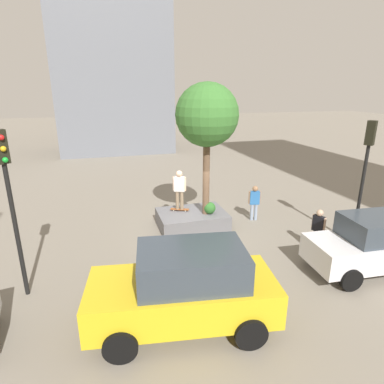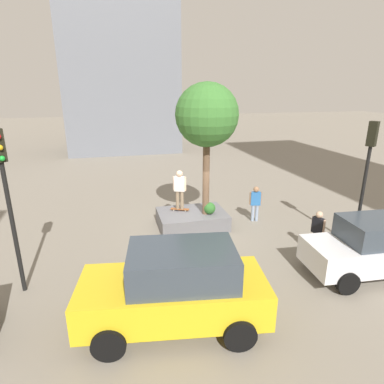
{
  "view_description": "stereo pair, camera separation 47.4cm",
  "coord_description": "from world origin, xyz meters",
  "px_view_note": "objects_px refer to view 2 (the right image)",
  "views": [
    {
      "loc": [
        3.45,
        11.93,
        5.7
      ],
      "look_at": [
        -0.11,
        -0.36,
        1.56
      ],
      "focal_mm": 30.17,
      "sensor_mm": 36.0,
      "label": 1
    },
    {
      "loc": [
        3.0,
        12.05,
        5.7
      ],
      "look_at": [
        -0.11,
        -0.36,
        1.56
      ],
      "focal_mm": 30.17,
      "sensor_mm": 36.0,
      "label": 2
    }
  ],
  "objects_px": {
    "police_car": "(373,247)",
    "traffic_light_corner": "(6,186)",
    "skateboarder": "(180,187)",
    "taxi_cab": "(176,288)",
    "skateboard": "(180,209)",
    "traffic_light_median": "(368,164)",
    "planter_ledge": "(192,219)",
    "plaza_tree": "(207,116)",
    "pedestrian_crossing": "(318,229)",
    "bystander_watching": "(255,201)"
  },
  "relations": [
    {
      "from": "police_car",
      "to": "traffic_light_corner",
      "type": "relative_size",
      "value": 0.88
    },
    {
      "from": "skateboarder",
      "to": "traffic_light_corner",
      "type": "bearing_deg",
      "value": 33.36
    },
    {
      "from": "skateboarder",
      "to": "taxi_cab",
      "type": "height_order",
      "value": "skateboarder"
    },
    {
      "from": "skateboard",
      "to": "taxi_cab",
      "type": "height_order",
      "value": "taxi_cab"
    },
    {
      "from": "police_car",
      "to": "traffic_light_median",
      "type": "height_order",
      "value": "traffic_light_median"
    },
    {
      "from": "skateboard",
      "to": "taxi_cab",
      "type": "bearing_deg",
      "value": 77.15
    },
    {
      "from": "planter_ledge",
      "to": "plaza_tree",
      "type": "bearing_deg",
      "value": 151.19
    },
    {
      "from": "skateboarder",
      "to": "police_car",
      "type": "bearing_deg",
      "value": 133.7
    },
    {
      "from": "planter_ledge",
      "to": "pedestrian_crossing",
      "type": "relative_size",
      "value": 1.81
    },
    {
      "from": "plaza_tree",
      "to": "skateboard",
      "type": "distance_m",
      "value": 4.12
    },
    {
      "from": "planter_ledge",
      "to": "plaza_tree",
      "type": "relative_size",
      "value": 0.54
    },
    {
      "from": "skateboard",
      "to": "taxi_cab",
      "type": "xyz_separation_m",
      "value": [
        1.39,
        6.1,
        0.36
      ]
    },
    {
      "from": "plaza_tree",
      "to": "bystander_watching",
      "type": "height_order",
      "value": "plaza_tree"
    },
    {
      "from": "traffic_light_median",
      "to": "bystander_watching",
      "type": "distance_m",
      "value": 4.66
    },
    {
      "from": "skateboard",
      "to": "pedestrian_crossing",
      "type": "relative_size",
      "value": 0.52
    },
    {
      "from": "traffic_light_median",
      "to": "bystander_watching",
      "type": "height_order",
      "value": "traffic_light_median"
    },
    {
      "from": "traffic_light_median",
      "to": "pedestrian_crossing",
      "type": "height_order",
      "value": "traffic_light_median"
    },
    {
      "from": "plaza_tree",
      "to": "skateboard",
      "type": "bearing_deg",
      "value": -31.57
    },
    {
      "from": "taxi_cab",
      "to": "traffic_light_median",
      "type": "bearing_deg",
      "value": -160.56
    },
    {
      "from": "traffic_light_median",
      "to": "planter_ledge",
      "type": "bearing_deg",
      "value": -29.56
    },
    {
      "from": "skateboarder",
      "to": "taxi_cab",
      "type": "xyz_separation_m",
      "value": [
        1.39,
        6.1,
        -0.64
      ]
    },
    {
      "from": "plaza_tree",
      "to": "pedestrian_crossing",
      "type": "distance_m",
      "value": 5.83
    },
    {
      "from": "skateboarder",
      "to": "bystander_watching",
      "type": "distance_m",
      "value": 3.44
    },
    {
      "from": "planter_ledge",
      "to": "traffic_light_corner",
      "type": "height_order",
      "value": "traffic_light_corner"
    },
    {
      "from": "bystander_watching",
      "to": "skateboard",
      "type": "bearing_deg",
      "value": -6.98
    },
    {
      "from": "taxi_cab",
      "to": "bystander_watching",
      "type": "xyz_separation_m",
      "value": [
        -4.72,
        -5.7,
        -0.14
      ]
    },
    {
      "from": "skateboarder",
      "to": "traffic_light_median",
      "type": "height_order",
      "value": "traffic_light_median"
    },
    {
      "from": "traffic_light_median",
      "to": "bystander_watching",
      "type": "relative_size",
      "value": 2.88
    },
    {
      "from": "skateboarder",
      "to": "traffic_light_median",
      "type": "bearing_deg",
      "value": 150.05
    },
    {
      "from": "traffic_light_median",
      "to": "plaza_tree",
      "type": "bearing_deg",
      "value": -29.63
    },
    {
      "from": "police_car",
      "to": "pedestrian_crossing",
      "type": "relative_size",
      "value": 2.65
    },
    {
      "from": "police_car",
      "to": "traffic_light_median",
      "type": "distance_m",
      "value": 3.01
    },
    {
      "from": "skateboard",
      "to": "traffic_light_median",
      "type": "bearing_deg",
      "value": 150.05
    },
    {
      "from": "skateboarder",
      "to": "traffic_light_corner",
      "type": "relative_size",
      "value": 0.36
    },
    {
      "from": "planter_ledge",
      "to": "pedestrian_crossing",
      "type": "xyz_separation_m",
      "value": [
        -3.81,
        3.29,
        0.58
      ]
    },
    {
      "from": "police_car",
      "to": "bystander_watching",
      "type": "xyz_separation_m",
      "value": [
        1.73,
        -4.89,
        -0.03
      ]
    },
    {
      "from": "bystander_watching",
      "to": "skateboarder",
      "type": "bearing_deg",
      "value": -6.98
    },
    {
      "from": "skateboarder",
      "to": "traffic_light_median",
      "type": "relative_size",
      "value": 0.37
    },
    {
      "from": "pedestrian_crossing",
      "to": "skateboard",
      "type": "bearing_deg",
      "value": -40.17
    },
    {
      "from": "skateboard",
      "to": "plaza_tree",
      "type": "bearing_deg",
      "value": 148.43
    },
    {
      "from": "skateboarder",
      "to": "bystander_watching",
      "type": "bearing_deg",
      "value": 173.02
    },
    {
      "from": "plaza_tree",
      "to": "planter_ledge",
      "type": "bearing_deg",
      "value": -28.81
    },
    {
      "from": "planter_ledge",
      "to": "police_car",
      "type": "distance_m",
      "value": 6.81
    },
    {
      "from": "police_car",
      "to": "taxi_cab",
      "type": "height_order",
      "value": "taxi_cab"
    },
    {
      "from": "traffic_light_corner",
      "to": "bystander_watching",
      "type": "distance_m",
      "value": 9.62
    },
    {
      "from": "taxi_cab",
      "to": "police_car",
      "type": "bearing_deg",
      "value": -172.88
    },
    {
      "from": "skateboard",
      "to": "skateboarder",
      "type": "distance_m",
      "value": 1.0
    },
    {
      "from": "police_car",
      "to": "traffic_light_median",
      "type": "bearing_deg",
      "value": -118.29
    },
    {
      "from": "skateboarder",
      "to": "police_car",
      "type": "xyz_separation_m",
      "value": [
        -5.06,
        5.3,
        -0.76
      ]
    },
    {
      "from": "planter_ledge",
      "to": "skateboarder",
      "type": "distance_m",
      "value": 1.49
    }
  ]
}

